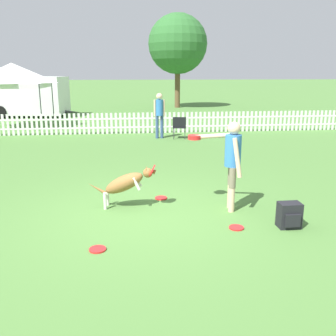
# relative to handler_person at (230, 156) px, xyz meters

# --- Properties ---
(ground_plane) EXTENTS (240.00, 240.00, 0.00)m
(ground_plane) POSITION_rel_handler_person_xyz_m (-1.52, -0.09, -0.99)
(ground_plane) COLOR #4C7A38
(handler_person) EXTENTS (0.89, 0.77, 1.58)m
(handler_person) POSITION_rel_handler_person_xyz_m (0.00, 0.00, 0.00)
(handler_person) COLOR beige
(handler_person) RESTS_ON ground_plane
(leaping_dog) EXTENTS (1.25, 0.43, 0.81)m
(leaping_dog) POSITION_rel_handler_person_xyz_m (-1.81, 0.30, -0.52)
(leaping_dog) COLOR olive
(leaping_dog) RESTS_ON ground_plane
(frisbee_near_handler) EXTENTS (0.24, 0.24, 0.02)m
(frisbee_near_handler) POSITION_rel_handler_person_xyz_m (-0.10, -0.85, -0.97)
(frisbee_near_handler) COLOR red
(frisbee_near_handler) RESTS_ON ground_plane
(frisbee_near_dog) EXTENTS (0.24, 0.24, 0.02)m
(frisbee_near_dog) POSITION_rel_handler_person_xyz_m (-1.14, 0.72, -0.97)
(frisbee_near_dog) COLOR red
(frisbee_near_dog) RESTS_ON ground_plane
(frisbee_midfield) EXTENTS (0.24, 0.24, 0.02)m
(frisbee_midfield) POSITION_rel_handler_person_xyz_m (-2.23, -1.35, -0.97)
(frisbee_midfield) COLOR red
(frisbee_midfield) RESTS_ON ground_plane
(backpack_on_grass) EXTENTS (0.35, 0.28, 0.41)m
(backpack_on_grass) POSITION_rel_handler_person_xyz_m (0.74, -0.90, -0.79)
(backpack_on_grass) COLOR black
(backpack_on_grass) RESTS_ON ground_plane
(picket_fence) EXTENTS (24.48, 0.04, 0.83)m
(picket_fence) POSITION_rel_handler_person_xyz_m (-1.52, 8.84, -0.57)
(picket_fence) COLOR white
(picket_fence) RESTS_ON ground_plane
(folding_chair_blue_left) EXTENTS (0.56, 0.57, 0.82)m
(folding_chair_blue_left) POSITION_rel_handler_person_xyz_m (0.19, 7.37, -0.50)
(folding_chair_blue_left) COLOR #333338
(folding_chair_blue_left) RESTS_ON ground_plane
(canopy_tent_main) EXTENTS (2.75, 2.75, 2.78)m
(canopy_tent_main) POSITION_rel_handler_person_xyz_m (-6.53, 10.99, 1.27)
(canopy_tent_main) COLOR #333338
(canopy_tent_main) RESTS_ON ground_plane
(spectator_standing) EXTENTS (0.42, 0.27, 1.65)m
(spectator_standing) POSITION_rel_handler_person_xyz_m (-0.53, 7.59, 0.02)
(spectator_standing) COLOR #334C7A
(spectator_standing) RESTS_ON ground_plane
(equipment_trailer) EXTENTS (5.96, 2.85, 2.16)m
(equipment_trailer) POSITION_rel_handler_person_xyz_m (-7.54, 15.51, 0.16)
(equipment_trailer) COLOR white
(equipment_trailer) RESTS_ON ground_plane
(tree_left_grove) EXTENTS (3.96, 3.96, 6.21)m
(tree_left_grove) POSITION_rel_handler_person_xyz_m (1.88, 19.94, 3.23)
(tree_left_grove) COLOR brown
(tree_left_grove) RESTS_ON ground_plane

